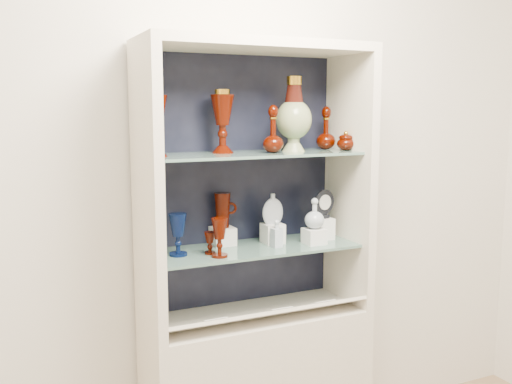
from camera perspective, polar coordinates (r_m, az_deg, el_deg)
name	(u,v)px	position (r m, az deg, el deg)	size (l,w,h in m)	color
wall_back	(236,165)	(2.67, -1.97, 2.75)	(3.50, 0.02, 2.80)	silver
cabinet_back_panel	(239,181)	(2.65, -1.71, 1.07)	(0.98, 0.02, 1.15)	black
cabinet_side_left	(147,193)	(2.32, -10.84, -0.10)	(0.04, 0.40, 1.15)	beige
cabinet_side_right	(349,181)	(2.71, 9.26, 1.13)	(0.04, 0.40, 1.15)	beige
cabinet_top_cap	(256,46)	(2.47, 0.00, 14.39)	(1.00, 0.40, 0.04)	beige
shelf_lower	(254,248)	(2.55, -0.19, -5.65)	(0.92, 0.34, 0.01)	slate
shelf_upper	(254,154)	(2.48, -0.19, 3.81)	(0.92, 0.34, 0.01)	slate
label_ledge	(267,314)	(2.51, 1.07, -12.15)	(0.92, 0.18, 0.01)	beige
label_card_0	(214,320)	(2.42, -4.27, -12.62)	(0.10, 0.07, 0.00)	white
label_card_1	(322,302)	(2.63, 6.65, -10.88)	(0.10, 0.07, 0.00)	white
label_card_2	(279,309)	(2.53, 2.34, -11.62)	(0.10, 0.07, 0.00)	white
pedestal_lamp_left	(155,123)	(2.31, -10.07, 6.78)	(0.10, 0.10, 0.26)	#430B00
pedestal_lamp_right	(222,121)	(2.46, -3.37, 7.06)	(0.10, 0.10, 0.27)	#430B00
enamel_urn	(294,114)	(2.56, 3.81, 7.77)	(0.16, 0.16, 0.33)	#104318
ruby_decanter_a	(273,126)	(2.46, 1.72, 6.60)	(0.09, 0.09, 0.23)	#400B00
ruby_decanter_b	(326,127)	(2.70, 7.02, 6.50)	(0.09, 0.09, 0.21)	#400B00
lidded_bowl	(346,140)	(2.65, 8.96, 5.11)	(0.08, 0.08, 0.09)	#400B00
cobalt_goblet	(178,235)	(2.40, -7.81, -4.24)	(0.08, 0.08, 0.18)	#051139
ruby_goblet_tall	(219,238)	(2.37, -3.67, -4.58)	(0.07, 0.07, 0.16)	#430B00
ruby_goblet_small	(210,243)	(2.42, -4.63, -5.11)	(0.05, 0.05, 0.10)	#400B00
riser_ruby_pitcher	(223,236)	(2.58, -3.35, -4.42)	(0.10, 0.10, 0.08)	silver
ruby_pitcher	(222,210)	(2.56, -3.37, -1.83)	(0.12, 0.07, 0.16)	#430B00
clear_square_bottle	(277,233)	(2.54, 2.08, -4.16)	(0.04, 0.04, 0.12)	#A6B3BF
riser_flat_flask	(273,233)	(2.61, 1.68, -4.15)	(0.09, 0.09, 0.09)	silver
flat_flask	(273,208)	(2.59, 1.69, -1.63)	(0.10, 0.04, 0.14)	#A2ACB7
riser_clear_round_decanter	(314,236)	(2.61, 5.84, -4.42)	(0.09, 0.09, 0.07)	silver
clear_round_decanter	(315,214)	(2.59, 5.87, -2.22)	(0.09, 0.09, 0.13)	#A6B3BF
riser_cameo_medallion	(324,229)	(2.71, 6.77, -3.66)	(0.08, 0.08, 0.10)	silver
cameo_medallion	(324,203)	(2.68, 6.82, -1.15)	(0.12, 0.04, 0.14)	black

